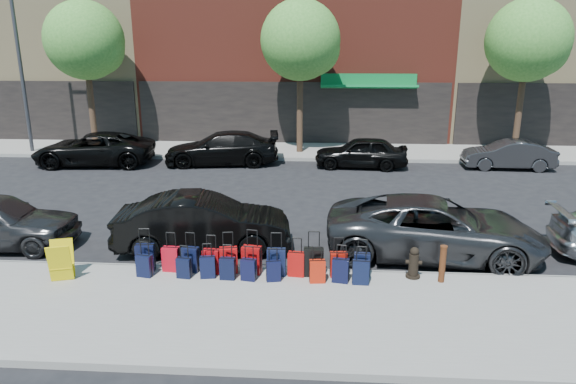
# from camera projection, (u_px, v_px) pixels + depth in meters

# --- Properties ---
(ground) EXTENTS (120.00, 120.00, 0.00)m
(ground) POSITION_uv_depth(u_px,v_px,m) (272.00, 214.00, 16.72)
(ground) COLOR black
(ground) RESTS_ON ground
(sidewalk_near) EXTENTS (60.00, 4.00, 0.15)m
(sidewalk_near) POSITION_uv_depth(u_px,v_px,m) (241.00, 312.00, 10.47)
(sidewalk_near) COLOR gray
(sidewalk_near) RESTS_ON ground
(sidewalk_far) EXTENTS (60.00, 4.00, 0.15)m
(sidewalk_far) POSITION_uv_depth(u_px,v_px,m) (290.00, 151.00, 26.29)
(sidewalk_far) COLOR gray
(sidewalk_far) RESTS_ON ground
(curb_near) EXTENTS (60.00, 0.08, 0.15)m
(curb_near) POSITION_uv_depth(u_px,v_px,m) (254.00, 270.00, 12.41)
(curb_near) COLOR gray
(curb_near) RESTS_ON ground
(curb_far) EXTENTS (60.00, 0.08, 0.15)m
(curb_far) POSITION_uv_depth(u_px,v_px,m) (288.00, 159.00, 24.35)
(curb_far) COLOR gray
(curb_far) RESTS_ON ground
(building_left) EXTENTS (15.00, 12.12, 16.00)m
(building_left) POSITION_uv_depth(u_px,v_px,m) (48.00, 1.00, 32.74)
(building_left) COLOR tan
(building_left) RESTS_ON ground
(tree_left) EXTENTS (3.80, 3.80, 7.27)m
(tree_left) POSITION_uv_depth(u_px,v_px,m) (88.00, 43.00, 24.94)
(tree_left) COLOR black
(tree_left) RESTS_ON sidewalk_far
(tree_center) EXTENTS (3.80, 3.80, 7.27)m
(tree_center) POSITION_uv_depth(u_px,v_px,m) (303.00, 42.00, 24.28)
(tree_center) COLOR black
(tree_center) RESTS_ON sidewalk_far
(tree_right) EXTENTS (3.80, 3.80, 7.27)m
(tree_right) POSITION_uv_depth(u_px,v_px,m) (531.00, 42.00, 23.63)
(tree_right) COLOR black
(tree_right) RESTS_ON sidewalk_far
(streetlight) EXTENTS (2.59, 0.18, 8.00)m
(streetlight) POSITION_uv_depth(u_px,v_px,m) (24.00, 59.00, 24.66)
(streetlight) COLOR #333338
(streetlight) RESTS_ON sidewalk_far
(suitcase_front_0) EXTENTS (0.46, 0.29, 1.03)m
(suitcase_front_0) POSITION_uv_depth(u_px,v_px,m) (145.00, 257.00, 12.17)
(suitcase_front_0) COLOR black
(suitcase_front_0) RESTS_ON sidewalk_near
(suitcase_front_1) EXTENTS (0.41, 0.25, 0.95)m
(suitcase_front_1) POSITION_uv_depth(u_px,v_px,m) (171.00, 259.00, 12.15)
(suitcase_front_1) COLOR #AE0B1A
(suitcase_front_1) RESTS_ON sidewalk_near
(suitcase_front_2) EXTENTS (0.42, 0.27, 0.96)m
(suitcase_front_2) POSITION_uv_depth(u_px,v_px,m) (190.00, 259.00, 12.12)
(suitcase_front_2) COLOR black
(suitcase_front_2) RESTS_ON sidewalk_near
(suitcase_front_3) EXTENTS (0.40, 0.23, 0.93)m
(suitcase_front_3) POSITION_uv_depth(u_px,v_px,m) (211.00, 261.00, 12.04)
(suitcase_front_3) COLOR #9A090E
(suitcase_front_3) RESTS_ON sidewalk_near
(suitcase_front_4) EXTENTS (0.45, 0.30, 1.00)m
(suitcase_front_4) POSITION_uv_depth(u_px,v_px,m) (229.00, 260.00, 12.05)
(suitcase_front_4) COLOR #A70A0C
(suitcase_front_4) RESTS_ON sidewalk_near
(suitcase_front_5) EXTENTS (0.48, 0.32, 1.06)m
(suitcase_front_5) POSITION_uv_depth(u_px,v_px,m) (252.00, 260.00, 12.01)
(suitcase_front_5) COLOR maroon
(suitcase_front_5) RESTS_ON sidewalk_near
(suitcase_front_6) EXTENTS (0.44, 0.26, 1.04)m
(suitcase_front_6) POSITION_uv_depth(u_px,v_px,m) (276.00, 262.00, 11.91)
(suitcase_front_6) COLOR black
(suitcase_front_6) RESTS_ON sidewalk_near
(suitcase_front_7) EXTENTS (0.40, 0.25, 0.92)m
(suitcase_front_7) POSITION_uv_depth(u_px,v_px,m) (296.00, 264.00, 11.89)
(suitcase_front_7) COLOR #9D0C0A
(suitcase_front_7) RESTS_ON sidewalk_near
(suitcase_front_8) EXTENTS (0.45, 0.25, 1.08)m
(suitcase_front_8) POSITION_uv_depth(u_px,v_px,m) (314.00, 262.00, 11.89)
(suitcase_front_8) COLOR black
(suitcase_front_8) RESTS_ON sidewalk_near
(suitcase_front_9) EXTENTS (0.41, 0.25, 0.94)m
(suitcase_front_9) POSITION_uv_depth(u_px,v_px,m) (339.00, 264.00, 11.85)
(suitcase_front_9) COLOR #951209
(suitcase_front_9) RESTS_ON sidewalk_near
(suitcase_front_10) EXTENTS (0.38, 0.23, 0.89)m
(suitcase_front_10) POSITION_uv_depth(u_px,v_px,m) (362.00, 265.00, 11.89)
(suitcase_front_10) COLOR black
(suitcase_front_10) RESTS_ON sidewalk_near
(suitcase_back_0) EXTENTS (0.38, 0.26, 0.84)m
(suitcase_back_0) POSITION_uv_depth(u_px,v_px,m) (145.00, 266.00, 11.87)
(suitcase_back_0) COLOR black
(suitcase_back_0) RESTS_ON sidewalk_near
(suitcase_back_2) EXTENTS (0.35, 0.23, 0.78)m
(suitcase_back_2) POSITION_uv_depth(u_px,v_px,m) (184.00, 268.00, 11.81)
(suitcase_back_2) COLOR black
(suitcase_back_2) RESTS_ON sidewalk_near
(suitcase_back_3) EXTENTS (0.37, 0.25, 0.82)m
(suitcase_back_3) POSITION_uv_depth(u_px,v_px,m) (208.00, 267.00, 11.81)
(suitcase_back_3) COLOR black
(suitcase_back_3) RESTS_ON sidewalk_near
(suitcase_back_4) EXTENTS (0.35, 0.21, 0.82)m
(suitcase_back_4) POSITION_uv_depth(u_px,v_px,m) (227.00, 268.00, 11.73)
(suitcase_back_4) COLOR black
(suitcase_back_4) RESTS_ON sidewalk_near
(suitcase_back_5) EXTENTS (0.37, 0.26, 0.81)m
(suitcase_back_5) POSITION_uv_depth(u_px,v_px,m) (249.00, 270.00, 11.68)
(suitcase_back_5) COLOR black
(suitcase_back_5) RESTS_ON sidewalk_near
(suitcase_back_6) EXTENTS (0.35, 0.24, 0.77)m
(suitcase_back_6) POSITION_uv_depth(u_px,v_px,m) (273.00, 271.00, 11.65)
(suitcase_back_6) COLOR black
(suitcase_back_6) RESTS_ON sidewalk_near
(suitcase_back_8) EXTENTS (0.37, 0.24, 0.84)m
(suitcase_back_8) POSITION_uv_depth(u_px,v_px,m) (317.00, 271.00, 11.58)
(suitcase_back_8) COLOR #B31F0B
(suitcase_back_8) RESTS_ON sidewalk_near
(suitcase_back_9) EXTENTS (0.40, 0.27, 0.88)m
(suitcase_back_9) POSITION_uv_depth(u_px,v_px,m) (341.00, 271.00, 11.58)
(suitcase_back_9) COLOR black
(suitcase_back_9) RESTS_ON sidewalk_near
(suitcase_back_10) EXTENTS (0.38, 0.23, 0.88)m
(suitcase_back_10) POSITION_uv_depth(u_px,v_px,m) (361.00, 272.00, 11.50)
(suitcase_back_10) COLOR black
(suitcase_back_10) RESTS_ON sidewalk_near
(fire_hydrant) EXTENTS (0.38, 0.33, 0.74)m
(fire_hydrant) POSITION_uv_depth(u_px,v_px,m) (414.00, 263.00, 11.79)
(fire_hydrant) COLOR black
(fire_hydrant) RESTS_ON sidewalk_near
(bollard) EXTENTS (0.16, 0.16, 0.87)m
(bollard) POSITION_uv_depth(u_px,v_px,m) (443.00, 263.00, 11.54)
(bollard) COLOR #38190C
(bollard) RESTS_ON sidewalk_near
(display_rack) EXTENTS (0.64, 0.67, 0.89)m
(display_rack) POSITION_uv_depth(u_px,v_px,m) (61.00, 261.00, 11.67)
(display_rack) COLOR #D7C00B
(display_rack) RESTS_ON sidewalk_near
(car_near_1) EXTENTS (4.76, 2.11, 1.52)m
(car_near_1) POSITION_uv_depth(u_px,v_px,m) (203.00, 223.00, 13.62)
(car_near_1) COLOR black
(car_near_1) RESTS_ON ground
(car_near_2) EXTENTS (5.78, 3.16, 1.54)m
(car_near_2) POSITION_uv_depth(u_px,v_px,m) (434.00, 228.00, 13.28)
(car_near_2) COLOR #353537
(car_near_2) RESTS_ON ground
(car_far_0) EXTENTS (5.52, 2.87, 1.49)m
(car_far_0) POSITION_uv_depth(u_px,v_px,m) (94.00, 149.00, 23.38)
(car_far_0) COLOR black
(car_far_0) RESTS_ON ground
(car_far_1) EXTENTS (5.38, 2.66, 1.50)m
(car_far_1) POSITION_uv_depth(u_px,v_px,m) (222.00, 148.00, 23.47)
(car_far_1) COLOR black
(car_far_1) RESTS_ON ground
(car_far_2) EXTENTS (4.19, 1.91, 1.39)m
(car_far_2) POSITION_uv_depth(u_px,v_px,m) (361.00, 152.00, 22.89)
(car_far_2) COLOR black
(car_far_2) RESTS_ON ground
(car_far_3) EXTENTS (3.93, 1.52, 1.28)m
(car_far_3) POSITION_uv_depth(u_px,v_px,m) (508.00, 155.00, 22.66)
(car_far_3) COLOR #333336
(car_far_3) RESTS_ON ground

